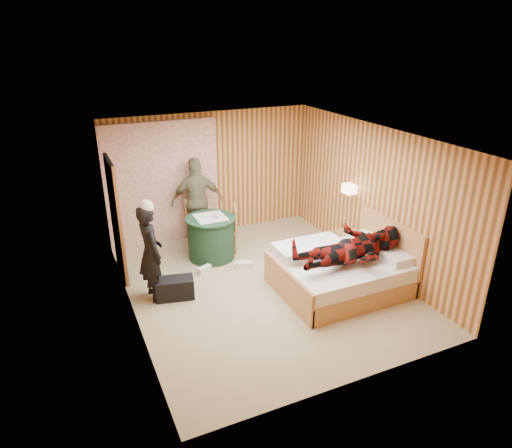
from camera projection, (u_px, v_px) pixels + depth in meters
name	position (u px, v px, depth m)	size (l,w,h in m)	color
floor	(263.00, 286.00, 7.60)	(4.20, 5.00, 0.01)	tan
ceiling	(264.00, 136.00, 6.62)	(4.20, 5.00, 0.01)	white
wall_back	(211.00, 174.00, 9.21)	(4.20, 0.02, 2.50)	#E69F58
wall_left	(126.00, 239.00, 6.31)	(0.02, 5.00, 2.50)	#E69F58
wall_right	(373.00, 198.00, 7.91)	(0.02, 5.00, 2.50)	#E69F58
curtain	(163.00, 184.00, 8.79)	(2.20, 0.08, 2.40)	white
doorway	(116.00, 219.00, 7.59)	(0.06, 0.90, 2.05)	black
wall_lamp	(349.00, 189.00, 8.20)	(0.26, 0.24, 0.16)	gold
bed	(340.00, 271.00, 7.42)	(1.98, 1.55, 1.06)	tan
nightstand	(349.00, 245.00, 8.41)	(0.40, 0.54, 0.52)	tan
round_table	(211.00, 237.00, 8.41)	(0.91, 0.91, 0.81)	#204528
chair_far	(198.00, 218.00, 8.95)	(0.51, 0.51, 0.93)	tan
chair_near	(230.00, 226.00, 8.62)	(0.50, 0.50, 0.90)	tan
duffel_bag	(175.00, 288.00, 7.20)	(0.59, 0.32, 0.34)	black
sneaker_left	(204.00, 269.00, 8.00)	(0.26, 0.10, 0.11)	silver
sneaker_right	(244.00, 265.00, 8.13)	(0.29, 0.12, 0.13)	silver
woman_standing	(151.00, 253.00, 6.99)	(0.57, 0.37, 1.56)	black
man_at_table	(197.00, 201.00, 8.88)	(1.01, 0.42, 1.72)	#74704D
man_on_bed	(353.00, 240.00, 6.99)	(1.77, 0.67, 0.86)	#650E09
book_lower	(352.00, 233.00, 8.27)	(0.17, 0.22, 0.02)	silver
book_upper	(352.00, 232.00, 8.26)	(0.16, 0.22, 0.02)	silver
cup_nightstand	(346.00, 228.00, 8.41)	(0.10, 0.10, 0.09)	silver
cup_table	(216.00, 215.00, 8.23)	(0.12, 0.12, 0.10)	silver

